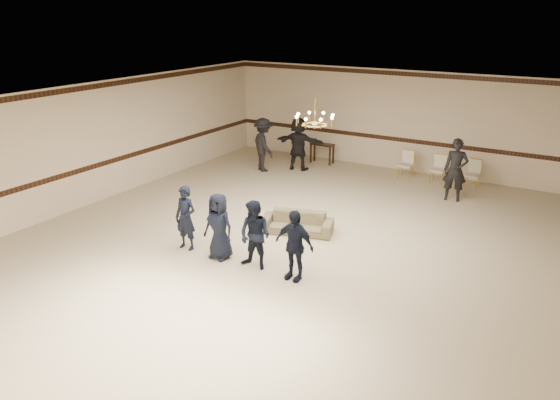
# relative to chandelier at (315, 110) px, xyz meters

# --- Properties ---
(room) EXTENTS (12.01, 14.01, 3.21)m
(room) POSITION_rel_chandelier_xyz_m (0.00, -1.00, -1.28)
(room) COLOR #C4B797
(room) RESTS_ON ground
(chair_rail) EXTENTS (12.00, 0.02, 0.14)m
(chair_rail) POSITION_rel_chandelier_xyz_m (0.00, 5.99, -1.88)
(chair_rail) COLOR black
(chair_rail) RESTS_ON wall_back
(crown_molding) EXTENTS (12.00, 0.02, 0.14)m
(crown_molding) POSITION_rel_chandelier_xyz_m (0.00, 5.99, 0.21)
(crown_molding) COLOR black
(crown_molding) RESTS_ON wall_back
(chandelier) EXTENTS (0.94, 0.94, 0.89)m
(chandelier) POSITION_rel_chandelier_xyz_m (0.00, 0.00, 0.00)
(chandelier) COLOR #B6913A
(chandelier) RESTS_ON ceiling
(boy_a) EXTENTS (0.53, 0.35, 1.43)m
(boy_a) POSITION_rel_chandelier_xyz_m (-1.90, -2.30, -2.16)
(boy_a) COLOR black
(boy_a) RESTS_ON floor
(boy_b) EXTENTS (0.72, 0.48, 1.43)m
(boy_b) POSITION_rel_chandelier_xyz_m (-1.00, -2.30, -2.16)
(boy_b) COLOR black
(boy_b) RESTS_ON floor
(boy_c) EXTENTS (0.71, 0.56, 1.43)m
(boy_c) POSITION_rel_chandelier_xyz_m (-0.10, -2.30, -2.16)
(boy_c) COLOR black
(boy_c) RESTS_ON floor
(boy_d) EXTENTS (0.86, 0.40, 1.43)m
(boy_d) POSITION_rel_chandelier_xyz_m (0.80, -2.30, -2.16)
(boy_d) COLOR black
(boy_d) RESTS_ON floor
(settee) EXTENTS (1.78, 1.10, 0.49)m
(settee) POSITION_rel_chandelier_xyz_m (-0.26, -0.28, -2.63)
(settee) COLOR #756F4E
(settee) RESTS_ON floor
(adult_left) EXTENTS (1.28, 1.15, 1.72)m
(adult_left) POSITION_rel_chandelier_xyz_m (-3.68, 3.60, -2.01)
(adult_left) COLOR black
(adult_left) RESTS_ON floor
(adult_mid) EXTENTS (1.66, 0.76, 1.72)m
(adult_mid) POSITION_rel_chandelier_xyz_m (-2.78, 4.30, -2.01)
(adult_mid) COLOR black
(adult_mid) RESTS_ON floor
(adult_right) EXTENTS (0.69, 0.51, 1.72)m
(adult_right) POSITION_rel_chandelier_xyz_m (2.32, 3.90, -2.01)
(adult_right) COLOR black
(adult_right) RESTS_ON floor
(banquet_chair_left) EXTENTS (0.44, 0.44, 0.85)m
(banquet_chair_left) POSITION_rel_chandelier_xyz_m (0.54, 5.18, -2.45)
(banquet_chair_left) COLOR beige
(banquet_chair_left) RESTS_ON floor
(banquet_chair_mid) EXTENTS (0.45, 0.45, 0.85)m
(banquet_chair_mid) POSITION_rel_chandelier_xyz_m (1.54, 5.18, -2.45)
(banquet_chair_mid) COLOR beige
(banquet_chair_mid) RESTS_ON floor
(banquet_chair_right) EXTENTS (0.44, 0.44, 0.85)m
(banquet_chair_right) POSITION_rel_chandelier_xyz_m (2.54, 5.18, -2.45)
(banquet_chair_right) COLOR beige
(banquet_chair_right) RESTS_ON floor
(console_table) EXTENTS (0.81, 0.35, 0.68)m
(console_table) POSITION_rel_chandelier_xyz_m (-2.46, 5.38, -2.54)
(console_table) COLOR black
(console_table) RESTS_ON floor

